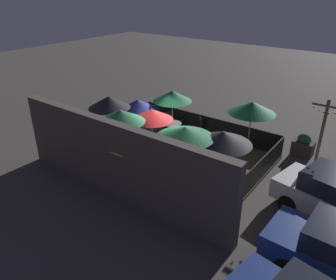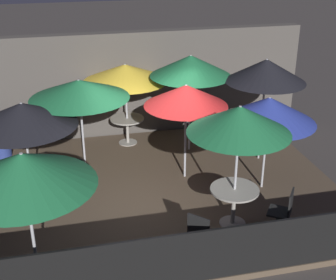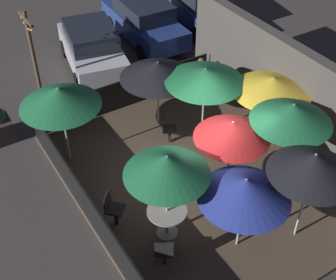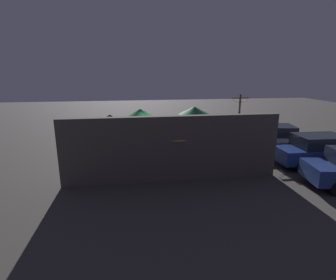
% 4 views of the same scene
% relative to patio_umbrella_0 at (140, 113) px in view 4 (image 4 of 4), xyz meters
% --- Properties ---
extents(ground_plane, '(60.00, 60.00, 0.00)m').
position_rel_patio_umbrella_0_xyz_m(ground_plane, '(-1.15, 1.65, -2.27)').
color(ground_plane, '#423D3A').
extents(patio_deck, '(7.83, 6.16, 0.12)m').
position_rel_patio_umbrella_0_xyz_m(patio_deck, '(-1.15, 1.65, -2.21)').
color(patio_deck, brown).
rests_on(patio_deck, ground_plane).
extents(building_wall, '(9.43, 0.36, 2.88)m').
position_rel_patio_umbrella_0_xyz_m(building_wall, '(-1.15, 4.96, -0.83)').
color(building_wall, '#4C4742').
rests_on(building_wall, ground_plane).
extents(fence_front, '(7.63, 0.05, 0.95)m').
position_rel_patio_umbrella_0_xyz_m(fence_front, '(-1.15, -1.38, -1.68)').
color(fence_front, black).
rests_on(fence_front, patio_deck).
extents(fence_side_left, '(0.05, 5.96, 0.95)m').
position_rel_patio_umbrella_0_xyz_m(fence_side_left, '(-5.02, 1.65, -1.68)').
color(fence_side_left, black).
rests_on(fence_side_left, patio_deck).
extents(patio_umbrella_0, '(1.85, 1.85, 2.41)m').
position_rel_patio_umbrella_0_xyz_m(patio_umbrella_0, '(0.00, 0.00, 0.00)').
color(patio_umbrella_0, '#B2B2B7').
rests_on(patio_umbrella_0, patio_deck).
extents(patio_umbrella_1, '(2.14, 2.14, 2.13)m').
position_rel_patio_umbrella_0_xyz_m(patio_umbrella_1, '(-1.41, 4.14, -0.24)').
color(patio_umbrella_1, '#B2B2B7').
rests_on(patio_umbrella_1, patio_deck).
extents(patio_umbrella_2, '(2.07, 2.07, 2.34)m').
position_rel_patio_umbrella_0_xyz_m(patio_umbrella_2, '(-3.58, -0.93, -0.07)').
color(patio_umbrella_2, '#B2B2B7').
rests_on(patio_umbrella_2, patio_deck).
extents(patio_umbrella_3, '(1.86, 1.86, 2.49)m').
position_rel_patio_umbrella_0_xyz_m(patio_umbrella_3, '(1.60, 2.52, 0.07)').
color(patio_umbrella_3, '#B2B2B7').
rests_on(patio_umbrella_3, patio_deck).
extents(patio_umbrella_4, '(1.96, 1.96, 2.46)m').
position_rel_patio_umbrella_0_xyz_m(patio_umbrella_4, '(0.07, 3.39, 0.05)').
color(patio_umbrella_4, '#B2B2B7').
rests_on(patio_umbrella_4, patio_deck).
extents(patio_umbrella_5, '(1.81, 1.81, 2.18)m').
position_rel_patio_umbrella_0_xyz_m(patio_umbrella_5, '(-0.41, 2.03, -0.20)').
color(patio_umbrella_5, '#B2B2B7').
rests_on(patio_umbrella_5, patio_deck).
extents(patio_umbrella_6, '(1.98, 1.98, 2.07)m').
position_rel_patio_umbrella_0_xyz_m(patio_umbrella_6, '(1.11, 1.19, -0.35)').
color(patio_umbrella_6, '#B2B2B7').
rests_on(patio_umbrella_6, patio_deck).
extents(patio_umbrella_7, '(2.17, 2.17, 2.06)m').
position_rel_patio_umbrella_0_xyz_m(patio_umbrella_7, '(-3.77, 2.02, -0.34)').
color(patio_umbrella_7, '#B2B2B7').
rests_on(patio_umbrella_7, patio_deck).
extents(patio_umbrella_8, '(2.20, 2.20, 2.21)m').
position_rel_patio_umbrella_0_xyz_m(patio_umbrella_8, '(-2.60, 2.81, -0.15)').
color(patio_umbrella_8, '#B2B2B7').
rests_on(patio_umbrella_8, patio_deck).
extents(dining_table_0, '(0.92, 0.92, 0.77)m').
position_rel_patio_umbrella_0_xyz_m(dining_table_0, '(-0.00, -0.00, -1.54)').
color(dining_table_0, '#9E998E').
rests_on(dining_table_0, patio_deck).
extents(dining_table_1, '(0.87, 0.87, 0.70)m').
position_rel_patio_umbrella_0_xyz_m(dining_table_1, '(-1.41, 4.14, -1.59)').
color(dining_table_1, '#9E998E').
rests_on(dining_table_1, patio_deck).
extents(patio_chair_0, '(0.57, 0.57, 0.96)m').
position_rel_patio_umbrella_0_xyz_m(patio_chair_0, '(-0.92, -0.92, -1.62)').
color(patio_chair_0, black).
rests_on(patio_chair_0, patio_deck).
extents(patio_chair_1, '(0.56, 0.56, 0.93)m').
position_rel_patio_umbrella_0_xyz_m(patio_chair_1, '(0.75, -0.53, -1.65)').
color(patio_chair_1, black).
rests_on(patio_chair_1, patio_deck).
extents(patio_chair_2, '(0.55, 0.55, 0.94)m').
position_rel_patio_umbrella_0_xyz_m(patio_chair_2, '(-2.81, 1.74, -1.64)').
color(patio_chair_2, black).
rests_on(patio_chair_2, patio_deck).
extents(patron_0, '(0.49, 0.49, 1.16)m').
position_rel_patio_umbrella_0_xyz_m(patron_0, '(-4.56, 4.08, -1.65)').
color(patron_0, navy).
rests_on(patron_0, patio_deck).
extents(planter_box, '(0.91, 0.63, 1.04)m').
position_rel_patio_umbrella_0_xyz_m(planter_box, '(-5.66, -2.22, -1.81)').
color(planter_box, '#332D2D').
rests_on(planter_box, ground_plane).
extents(light_post, '(1.10, 0.12, 3.25)m').
position_rel_patio_umbrella_0_xyz_m(light_post, '(-6.56, -0.63, -0.43)').
color(light_post, brown).
rests_on(light_post, ground_plane).
extents(parked_car_0, '(4.08, 2.41, 1.62)m').
position_rel_patio_umbrella_0_xyz_m(parked_car_0, '(-7.80, 1.73, -1.43)').
color(parked_car_0, silver).
rests_on(parked_car_0, ground_plane).
extents(parked_car_1, '(4.32, 1.91, 1.62)m').
position_rel_patio_umbrella_0_xyz_m(parked_car_1, '(-8.70, 4.33, -1.43)').
color(parked_car_1, navy).
rests_on(parked_car_1, ground_plane).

